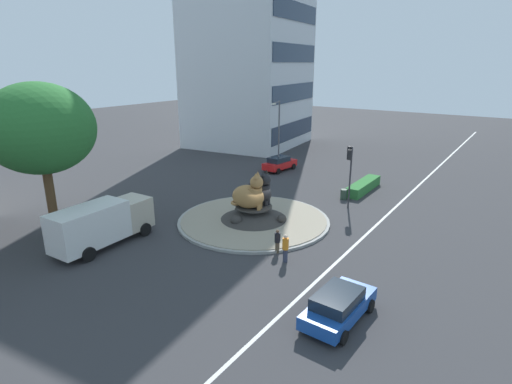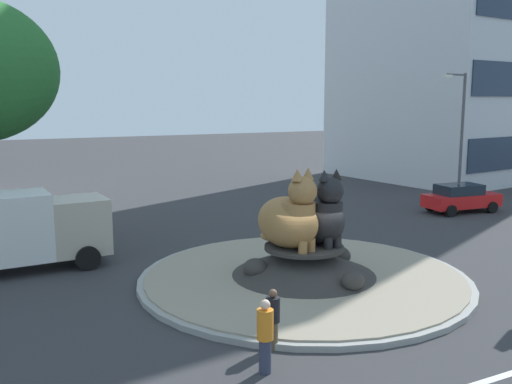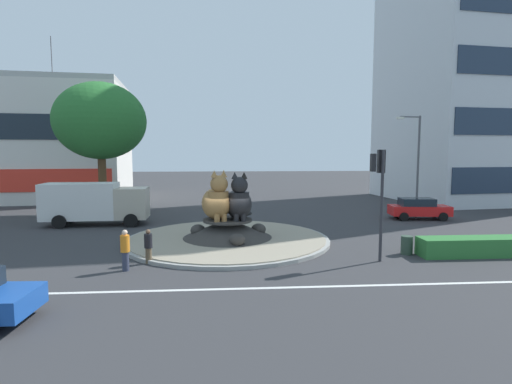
# 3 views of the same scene
# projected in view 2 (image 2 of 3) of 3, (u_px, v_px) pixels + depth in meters

# --- Properties ---
(ground_plane) EXTENTS (160.00, 160.00, 0.00)m
(ground_plane) POSITION_uv_depth(u_px,v_px,m) (303.00, 281.00, 19.55)
(ground_plane) COLOR #333335
(lane_centreline) EXTENTS (112.00, 0.20, 0.01)m
(lane_centreline) POSITION_uv_depth(u_px,v_px,m) (490.00, 380.00, 12.61)
(lane_centreline) COLOR silver
(lane_centreline) RESTS_ON ground
(roundabout_island) EXTENTS (11.37, 11.37, 1.26)m
(roundabout_island) POSITION_uv_depth(u_px,v_px,m) (304.00, 269.00, 19.49)
(roundabout_island) COLOR gray
(roundabout_island) RESTS_ON ground
(cat_statue_tabby) EXTENTS (2.16, 3.05, 2.76)m
(cat_statue_tabby) POSITION_uv_depth(u_px,v_px,m) (291.00, 219.00, 18.87)
(cat_statue_tabby) COLOR #9E703D
(cat_statue_tabby) RESTS_ON roundabout_island
(cat_statue_black) EXTENTS (1.65, 2.67, 2.66)m
(cat_statue_black) POSITION_uv_depth(u_px,v_px,m) (321.00, 216.00, 19.46)
(cat_statue_black) COLOR black
(cat_statue_black) RESTS_ON roundabout_island
(streetlight_arm) EXTENTS (1.94, 0.50, 7.61)m
(streetlight_arm) POSITION_uv_depth(u_px,v_px,m) (460.00, 134.00, 30.66)
(streetlight_arm) COLOR #4C4C51
(streetlight_arm) RESTS_ON ground
(pedestrian_orange_shirt) EXTENTS (0.38, 0.38, 1.75)m
(pedestrian_orange_shirt) POSITION_uv_depth(u_px,v_px,m) (265.00, 335.00, 12.83)
(pedestrian_orange_shirt) COLOR #33384C
(pedestrian_orange_shirt) RESTS_ON ground
(pedestrian_black_shirt) EXTENTS (0.36, 0.36, 1.56)m
(pedestrian_black_shirt) POSITION_uv_depth(u_px,v_px,m) (273.00, 318.00, 14.09)
(pedestrian_black_shirt) COLOR brown
(pedestrian_black_shirt) RESTS_ON ground
(hatchback_near_shophouse) EXTENTS (4.41, 2.27, 1.57)m
(hatchback_near_shophouse) POSITION_uv_depth(u_px,v_px,m) (461.00, 198.00, 31.37)
(hatchback_near_shophouse) COLOR red
(hatchback_near_shophouse) RESTS_ON ground
(delivery_box_truck) EXTENTS (6.95, 2.67, 2.89)m
(delivery_box_truck) POSITION_uv_depth(u_px,v_px,m) (7.00, 230.00, 20.24)
(delivery_box_truck) COLOR #B7AD99
(delivery_box_truck) RESTS_ON ground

